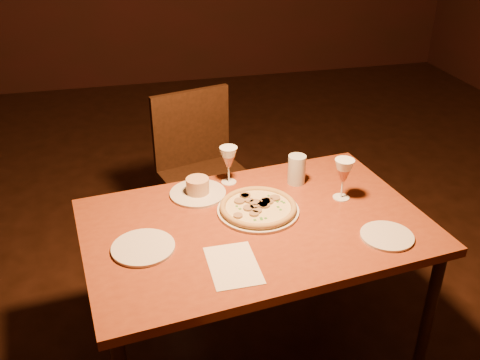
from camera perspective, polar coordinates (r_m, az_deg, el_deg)
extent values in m
plane|color=black|center=(2.65, 1.66, -13.40)|extent=(7.00, 7.00, 0.00)
cube|color=brown|center=(2.02, 1.67, -4.98)|extent=(1.35, 0.95, 0.04)
cylinder|color=black|center=(2.40, -14.85, -9.80)|extent=(0.05, 0.05, 0.64)
cylinder|color=black|center=(2.25, 19.37, -13.80)|extent=(0.05, 0.05, 0.64)
cylinder|color=black|center=(2.69, 10.31, -4.61)|extent=(0.05, 0.05, 0.64)
cube|color=black|center=(2.75, -3.36, -0.10)|extent=(0.52, 0.52, 0.04)
cube|color=black|center=(2.82, -5.23, 5.58)|extent=(0.42, 0.14, 0.40)
cylinder|color=black|center=(2.69, -4.95, -6.96)|extent=(0.04, 0.04, 0.43)
cylinder|color=black|center=(2.95, -7.69, -3.49)|extent=(0.04, 0.04, 0.43)
cylinder|color=black|center=(2.81, 1.48, -5.02)|extent=(0.04, 0.04, 0.43)
cylinder|color=black|center=(3.07, -1.72, -1.88)|extent=(0.04, 0.04, 0.43)
cylinder|color=silver|center=(2.07, 1.94, -3.26)|extent=(0.32, 0.32, 0.01)
cylinder|color=beige|center=(2.06, 1.95, -2.99)|extent=(0.29, 0.29, 0.01)
torus|color=tan|center=(2.06, 1.95, -2.86)|extent=(0.30, 0.30, 0.02)
cylinder|color=silver|center=(2.19, -4.51, -1.42)|extent=(0.23, 0.23, 0.01)
cylinder|color=tan|center=(2.17, -4.55, -0.59)|extent=(0.09, 0.09, 0.06)
cylinder|color=#B1BCC1|center=(2.25, 6.06, 1.13)|extent=(0.08, 0.08, 0.13)
cylinder|color=silver|center=(1.90, -10.29, -7.09)|extent=(0.22, 0.22, 0.01)
cylinder|color=silver|center=(2.00, 15.40, -5.79)|extent=(0.19, 0.19, 0.01)
cube|color=silver|center=(1.80, -0.73, -9.06)|extent=(0.16, 0.24, 0.00)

